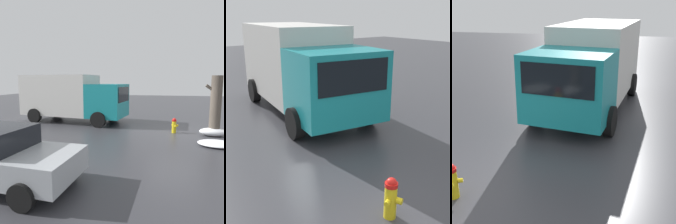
# 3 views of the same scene
# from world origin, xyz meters

# --- Properties ---
(ground_plane) EXTENTS (60.00, 60.00, 0.00)m
(ground_plane) POSITION_xyz_m (0.00, 0.00, 0.00)
(ground_plane) COLOR #38383D
(fire_hydrant) EXTENTS (0.34, 0.42, 0.76)m
(fire_hydrant) POSITION_xyz_m (-0.00, -0.00, 0.39)
(fire_hydrant) COLOR yellow
(fire_hydrant) RESTS_ON ground_plane
(tree_trunk) EXTENTS (0.77, 0.50, 2.87)m
(tree_trunk) POSITION_xyz_m (-1.85, 0.18, 1.45)
(tree_trunk) COLOR brown
(tree_trunk) RESTS_ON ground_plane
(delivery_truck) EXTENTS (6.94, 3.45, 2.99)m
(delivery_truck) POSITION_xyz_m (6.27, -2.02, 1.62)
(delivery_truck) COLOR teal
(delivery_truck) RESTS_ON ground_plane
(snow_pile_by_hydrant) EXTENTS (1.31, 0.74, 0.39)m
(snow_pile_by_hydrant) POSITION_xyz_m (-1.82, 0.26, 0.20)
(snow_pile_by_hydrant) COLOR white
(snow_pile_by_hydrant) RESTS_ON ground_plane
(snow_pile_curbside) EXTENTS (1.50, 1.20, 0.18)m
(snow_pile_curbside) POSITION_xyz_m (-1.56, 1.95, 0.09)
(snow_pile_curbside) COLOR white
(snow_pile_curbside) RESTS_ON ground_plane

